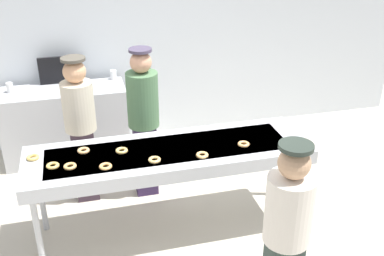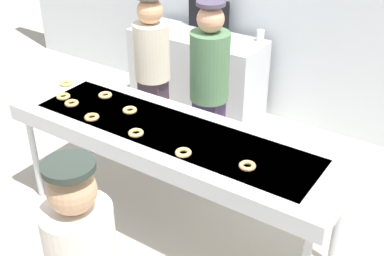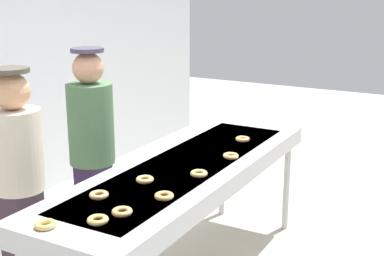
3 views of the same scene
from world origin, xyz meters
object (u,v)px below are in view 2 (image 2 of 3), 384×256
at_px(glazed_donut_0, 183,153).
at_px(glazed_donut_4, 66,83).
at_px(glazed_donut_5, 72,103).
at_px(menu_display, 209,14).
at_px(glazed_donut_1, 105,95).
at_px(glazed_donut_8, 92,117).
at_px(prep_counter, 197,74).
at_px(worker_baker, 152,70).
at_px(worker_assistant, 209,86).
at_px(fryer_conveyor, 171,138).
at_px(glazed_donut_7, 63,97).
at_px(glazed_donut_6, 247,166).
at_px(glazed_donut_3, 136,133).
at_px(paper_cup_1, 260,36).
at_px(glazed_donut_2, 130,110).
at_px(paper_cup_0, 157,18).

bearing_deg(glazed_donut_0, glazed_donut_4, 166.86).
distance_m(glazed_donut_5, menu_display, 2.20).
bearing_deg(glazed_donut_0, glazed_donut_1, 160.94).
xyz_separation_m(glazed_donut_0, glazed_donut_8, (-0.87, 0.02, 0.00)).
height_order(glazed_donut_5, prep_counter, glazed_donut_5).
relative_size(worker_baker, worker_assistant, 0.97).
height_order(fryer_conveyor, glazed_donut_7, glazed_donut_7).
height_order(glazed_donut_0, prep_counter, glazed_donut_0).
height_order(glazed_donut_4, glazed_donut_6, same).
xyz_separation_m(glazed_donut_7, glazed_donut_8, (0.45, -0.13, 0.00)).
distance_m(glazed_donut_3, paper_cup_1, 2.24).
relative_size(worker_baker, menu_display, 3.22).
bearing_deg(paper_cup_1, glazed_donut_7, -109.56).
xyz_separation_m(glazed_donut_0, glazed_donut_2, (-0.70, 0.27, 0.00)).
height_order(glazed_donut_8, worker_assistant, worker_assistant).
bearing_deg(worker_baker, glazed_donut_1, 89.14).
bearing_deg(glazed_donut_6, glazed_donut_0, -166.86).
bearing_deg(glazed_donut_5, paper_cup_0, 108.21).
bearing_deg(glazed_donut_4, fryer_conveyor, -6.00).
bearing_deg(glazed_donut_8, prep_counter, 100.10).
height_order(fryer_conveyor, prep_counter, prep_counter).
height_order(glazed_donut_0, glazed_donut_7, same).
relative_size(glazed_donut_4, glazed_donut_5, 1.00).
bearing_deg(glazed_donut_6, glazed_donut_1, 170.14).
relative_size(glazed_donut_2, glazed_donut_6, 1.00).
xyz_separation_m(worker_assistant, paper_cup_1, (-0.18, 1.31, 0.03)).
bearing_deg(glazed_donut_1, paper_cup_0, 114.24).
xyz_separation_m(glazed_donut_7, paper_cup_0, (-0.52, 1.97, 0.05)).
relative_size(fryer_conveyor, paper_cup_0, 22.14).
xyz_separation_m(glazed_donut_7, worker_baker, (0.27, 0.86, -0.01)).
xyz_separation_m(glazed_donut_6, paper_cup_1, (-1.00, 2.16, 0.05)).
relative_size(glazed_donut_2, glazed_donut_8, 1.00).
bearing_deg(glazed_donut_8, paper_cup_0, 114.67).
bearing_deg(glazed_donut_4, paper_cup_0, 100.96).
bearing_deg(glazed_donut_6, prep_counter, 130.66).
xyz_separation_m(glazed_donut_3, paper_cup_1, (-0.13, 2.24, 0.05)).
xyz_separation_m(glazed_donut_1, paper_cup_1, (0.48, 1.90, 0.05)).
height_order(glazed_donut_1, worker_baker, worker_baker).
xyz_separation_m(glazed_donut_6, glazed_donut_7, (-1.76, 0.05, 0.00)).
bearing_deg(worker_assistant, glazed_donut_5, 46.41).
distance_m(glazed_donut_3, prep_counter, 2.23).
distance_m(glazed_donut_6, paper_cup_0, 3.04).
height_order(glazed_donut_0, worker_assistant, worker_assistant).
relative_size(glazed_donut_2, worker_assistant, 0.07).
bearing_deg(glazed_donut_4, worker_assistant, 28.57).
relative_size(glazed_donut_5, menu_display, 0.22).
bearing_deg(fryer_conveyor, glazed_donut_4, 174.00).
bearing_deg(prep_counter, glazed_donut_6, -49.34).
height_order(glazed_donut_1, glazed_donut_2, same).
distance_m(glazed_donut_6, prep_counter, 2.61).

